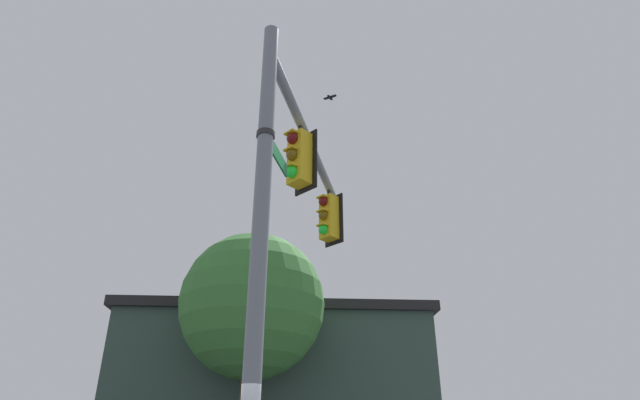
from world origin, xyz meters
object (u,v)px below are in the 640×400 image
Objects in this scene: traffic_light_nearest_pole at (299,158)px; street_name_sign at (272,147)px; traffic_light_mid_inner at (328,217)px; bird_flying at (330,97)px.

traffic_light_nearest_pole is 1.70m from street_name_sign.
bird_flying is (-0.72, 0.69, 2.63)m from traffic_light_mid_inner.
traffic_light_mid_inner is at bearing -43.70° from bird_flying.
traffic_light_mid_inner is 3.89× the size of bird_flying.
street_name_sign is at bearing 121.66° from traffic_light_mid_inner.
street_name_sign is (-2.23, 3.62, -0.71)m from traffic_light_mid_inner.
traffic_light_mid_inner is 4.31m from street_name_sign.
bird_flying is at bearing -62.72° from street_name_sign.
bird_flying is at bearing 136.30° from traffic_light_mid_inner.
traffic_light_nearest_pole is at bearing -58.09° from street_name_sign.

